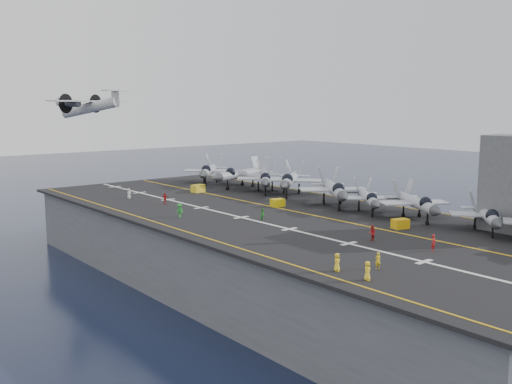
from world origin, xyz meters
TOP-DOWN VIEW (x-y plane):
  - ground at (0.00, 0.00)m, footprint 500.00×500.00m
  - hull at (0.00, 0.00)m, footprint 36.00×90.00m
  - flight_deck at (0.00, 0.00)m, footprint 38.00×92.00m
  - foul_line at (3.00, 0.00)m, footprint 0.35×90.00m
  - landing_centerline at (-6.00, 0.00)m, footprint 0.50×90.00m
  - deck_edge_port at (-17.00, 0.00)m, footprint 0.25×90.00m
  - deck_edge_stbd at (18.50, 0.00)m, footprint 0.25×90.00m
  - fighter_jet_1 at (12.13, -26.65)m, footprint 15.50×15.02m
  - fighter_jet_2 at (12.00, -16.35)m, footprint 15.56×17.02m
  - fighter_jet_3 at (10.99, -8.72)m, footprint 15.07×15.59m
  - fighter_jet_4 at (11.18, -1.77)m, footprint 18.12×19.17m
  - fighter_jet_5 at (13.44, 10.77)m, footprint 19.46×18.69m
  - fighter_jet_6 at (12.17, 16.09)m, footprint 17.90×18.51m
  - fighter_jet_7 at (12.78, 23.68)m, footprint 17.95×14.00m
  - fighter_jet_8 at (11.11, 32.46)m, footprint 18.64×18.73m
  - tow_cart_a at (5.31, -18.73)m, footprint 2.34×1.83m
  - tow_cart_b at (3.78, 3.30)m, footprint 2.28×1.72m
  - tow_cart_c at (2.59, 23.78)m, footprint 2.52×1.87m
  - crew_0 at (-15.27, -26.65)m, footprint 1.27×1.26m
  - crew_1 at (-11.62, -28.60)m, footprint 1.15×0.95m
  - crew_2 at (-4.72, -3.23)m, footprint 1.14×1.01m
  - crew_3 at (-12.61, 5.71)m, footprint 1.06×1.33m
  - crew_4 at (-8.74, 16.35)m, footprint 1.33×1.21m
  - crew_5 at (-10.50, 25.20)m, footprint 1.25×1.12m
  - crew_6 at (-1.45, -28.06)m, footprint 1.22×0.93m
  - crew_7 at (-2.91, -20.83)m, footprint 1.13×1.32m
  - transport_plane at (-4.92, 52.41)m, footprint 26.36×23.08m
  - crew_8 at (-15.27, -30.34)m, footprint 1.27×1.26m

SIDE VIEW (x-z plane):
  - ground at x=0.00m, z-range 0.00..0.00m
  - hull at x=0.00m, z-range 0.00..10.00m
  - flight_deck at x=0.00m, z-range 10.00..10.40m
  - foul_line at x=3.00m, z-range 10.41..10.43m
  - landing_centerline at x=-6.00m, z-range 10.41..10.43m
  - deck_edge_port at x=-17.00m, z-range 10.41..10.43m
  - deck_edge_stbd at x=18.50m, z-range 10.41..10.43m
  - tow_cart_b at x=3.78m, z-range 10.40..11.63m
  - tow_cart_a at x=5.31m, z-range 10.40..11.64m
  - tow_cart_c at x=2.59m, z-range 10.40..11.78m
  - crew_2 at x=-4.72m, z-range 10.40..11.99m
  - crew_1 at x=-11.62m, z-range 10.40..12.05m
  - crew_5 at x=-10.50m, z-range 10.40..12.13m
  - crew_0 at x=-15.27m, z-range 10.40..12.19m
  - crew_8 at x=-15.27m, z-range 10.40..12.19m
  - crew_6 at x=-1.45m, z-range 10.40..12.23m
  - crew_4 at x=-8.74m, z-range 10.40..12.24m
  - crew_7 at x=-2.91m, z-range 10.40..12.26m
  - crew_3 at x=-12.61m, z-range 10.40..12.35m
  - fighter_jet_1 at x=12.13m, z-range 10.40..14.91m
  - fighter_jet_3 at x=10.99m, z-range 10.40..14.93m
  - fighter_jet_2 at x=12.00m, z-range 10.40..15.32m
  - fighter_jet_6 at x=12.17m, z-range 10.40..15.78m
  - fighter_jet_8 at x=11.11m, z-range 10.40..15.91m
  - fighter_jet_7 at x=12.78m, z-range 10.40..15.93m
  - fighter_jet_4 at x=11.18m, z-range 10.40..15.95m
  - fighter_jet_5 at x=13.44m, z-range 10.40..16.05m
  - transport_plane at x=-4.92m, z-range 23.06..28.27m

